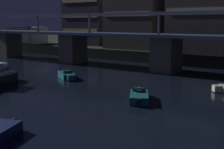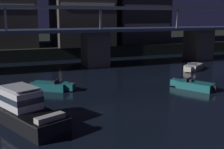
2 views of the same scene
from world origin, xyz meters
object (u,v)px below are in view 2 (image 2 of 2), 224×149
(river_bridge, at_px, (95,41))
(speedboat_far_center, at_px, (193,67))
(cabin_cruiser_near_left, at_px, (23,110))
(speedboat_mid_right, at_px, (194,85))
(speedboat_mid_center, at_px, (51,86))

(river_bridge, distance_m, speedboat_far_center, 15.72)
(cabin_cruiser_near_left, bearing_deg, speedboat_far_center, 28.69)
(cabin_cruiser_near_left, relative_size, speedboat_far_center, 1.96)
(river_bridge, relative_size, speedboat_mid_right, 17.57)
(speedboat_mid_right, bearing_deg, cabin_cruiser_near_left, -167.22)
(cabin_cruiser_near_left, relative_size, speedboat_mid_right, 1.89)
(speedboat_far_center, bearing_deg, speedboat_mid_right, -125.77)
(river_bridge, distance_m, speedboat_mid_center, 16.28)
(speedboat_mid_right, bearing_deg, river_bridge, 107.58)
(cabin_cruiser_near_left, xyz_separation_m, speedboat_far_center, (25.44, 13.92, -0.64))
(cabin_cruiser_near_left, relative_size, speedboat_mid_center, 1.91)
(river_bridge, bearing_deg, speedboat_mid_right, -72.42)
(cabin_cruiser_near_left, distance_m, speedboat_mid_right, 18.90)
(river_bridge, relative_size, speedboat_mid_center, 17.79)
(speedboat_mid_right, bearing_deg, speedboat_far_center, 54.23)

